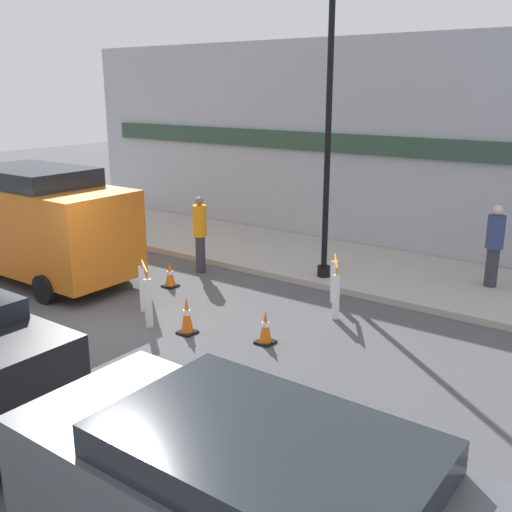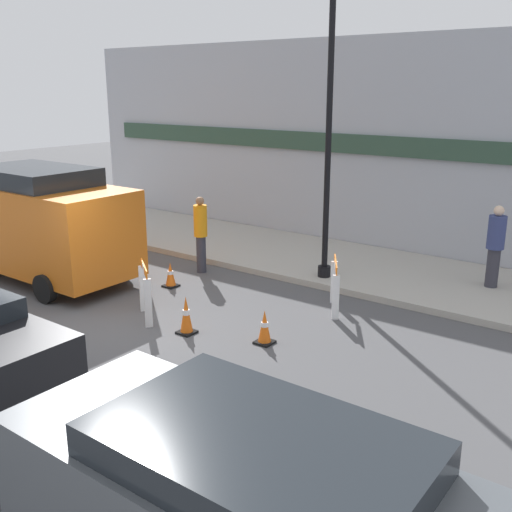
# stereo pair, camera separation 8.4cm
# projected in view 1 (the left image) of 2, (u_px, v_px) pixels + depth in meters

# --- Properties ---
(ground_plane) EXTENTS (60.00, 60.00, 0.00)m
(ground_plane) POSITION_uv_depth(u_px,v_px,m) (95.00, 334.00, 10.65)
(ground_plane) COLOR #4C4C4F
(sidewalk_slab) EXTENTS (18.00, 3.59, 0.14)m
(sidewalk_slab) POSITION_uv_depth(u_px,v_px,m) (289.00, 254.00, 15.51)
(sidewalk_slab) COLOR #ADA89E
(sidewalk_slab) RESTS_ON ground_plane
(storefront_facade) EXTENTS (18.00, 0.22, 5.50)m
(storefront_facade) POSITION_uv_depth(u_px,v_px,m) (328.00, 144.00, 16.22)
(storefront_facade) COLOR #A3A8B2
(storefront_facade) RESTS_ON ground_plane
(streetlamp_post) EXTENTS (0.44, 0.44, 6.23)m
(streetlamp_post) POSITION_uv_depth(u_px,v_px,m) (329.00, 95.00, 12.39)
(streetlamp_post) COLOR black
(streetlamp_post) RESTS_ON sidewalk_slab
(barricade_0) EXTENTS (0.81, 0.65, 1.07)m
(barricade_0) POSITION_uv_depth(u_px,v_px,m) (145.00, 290.00, 11.21)
(barricade_0) COLOR white
(barricade_0) RESTS_ON ground_plane
(barricade_1) EXTENTS (0.62, 0.90, 1.03)m
(barricade_1) POSITION_uv_depth(u_px,v_px,m) (335.00, 283.00, 11.65)
(barricade_1) COLOR white
(barricade_1) RESTS_ON ground_plane
(traffic_cone_0) EXTENTS (0.30, 0.30, 0.56)m
(traffic_cone_0) POSITION_uv_depth(u_px,v_px,m) (170.00, 275.00, 13.11)
(traffic_cone_0) COLOR black
(traffic_cone_0) RESTS_ON ground_plane
(traffic_cone_1) EXTENTS (0.30, 0.30, 0.70)m
(traffic_cone_1) POSITION_uv_depth(u_px,v_px,m) (187.00, 316.00, 10.61)
(traffic_cone_1) COLOR black
(traffic_cone_1) RESTS_ON ground_plane
(traffic_cone_2) EXTENTS (0.30, 0.30, 0.60)m
(traffic_cone_2) POSITION_uv_depth(u_px,v_px,m) (265.00, 328.00, 10.21)
(traffic_cone_2) COLOR black
(traffic_cone_2) RESTS_ON ground_plane
(person_worker) EXTENTS (0.44, 0.44, 1.81)m
(person_worker) POSITION_uv_depth(u_px,v_px,m) (200.00, 232.00, 13.96)
(person_worker) COLOR #33333D
(person_worker) RESTS_ON ground_plane
(person_pedestrian) EXTENTS (0.38, 0.38, 1.76)m
(person_pedestrian) POSITION_uv_depth(u_px,v_px,m) (494.00, 243.00, 12.55)
(person_pedestrian) COLOR #33333D
(person_pedestrian) RESTS_ON sidewalk_slab
(work_van) EXTENTS (4.99, 2.14, 2.54)m
(work_van) POSITION_uv_depth(u_px,v_px,m) (36.00, 219.00, 13.46)
(work_van) COLOR #D16619
(work_van) RESTS_ON ground_plane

